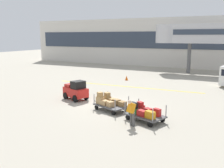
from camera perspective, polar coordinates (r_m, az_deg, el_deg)
ground_plane at (r=18.37m, az=-0.88°, el=-5.04°), size 120.00×120.00×0.00m
apron_lead_line at (r=25.38m, az=2.99°, el=-0.55°), size 15.58×0.79×0.01m
terminal_building at (r=42.45m, az=15.67°, el=9.23°), size 57.88×2.51×8.11m
jet_bridge at (r=35.89m, az=20.45°, el=10.77°), size 14.29×3.00×6.73m
baggage_tug at (r=20.17m, az=-8.37°, el=-1.50°), size 2.35×1.81×1.58m
baggage_cart_lead at (r=17.20m, az=-0.53°, el=-4.29°), size 3.07×2.10×1.24m
baggage_cart_middle at (r=15.15m, az=7.39°, el=-6.57°), size 3.07×2.10×1.10m
baggage_handler at (r=14.14m, az=4.52°, el=-6.36°), size 0.56×0.56×1.56m
safety_cone_near at (r=28.88m, az=3.38°, el=1.41°), size 0.36×0.36×0.55m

